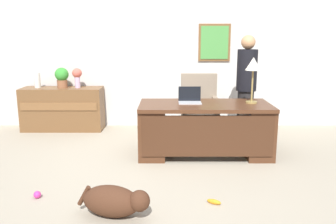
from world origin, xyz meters
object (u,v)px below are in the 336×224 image
object	(u,v)px
credenza	(61,109)
vase_empty	(35,80)
potted_plant	(60,77)
dog_toy_bone	(212,202)
dog_lying	(113,201)
desk	(203,127)
desk_lamp	(251,67)
vase_with_flowers	(75,76)
dog_toy_ball	(35,195)
person_standing	(244,87)
armchair	(198,109)
laptop	(188,99)

from	to	relation	value
credenza	vase_empty	world-z (taller)	vase_empty
potted_plant	dog_toy_bone	xyz separation A→B (m)	(2.36, -2.92, -0.94)
dog_lying	potted_plant	world-z (taller)	potted_plant
desk	desk_lamp	xyz separation A→B (m)	(0.67, 0.09, 0.85)
vase_with_flowers	potted_plant	size ratio (longest dim) A/B	0.97
credenza	dog_toy_bone	bearing A→B (deg)	-50.90
credenza	dog_toy_ball	world-z (taller)	credenza
vase_empty	dog_toy_ball	xyz separation A→B (m)	(0.95, -2.79, -0.86)
desk	dog_lying	world-z (taller)	desk
dog_lying	vase_empty	world-z (taller)	vase_empty
vase_with_flowers	person_standing	bearing A→B (deg)	-11.78
armchair	potted_plant	distance (m)	2.51
vase_with_flowers	vase_empty	size ratio (longest dim) A/B	1.29
vase_with_flowers	potted_plant	xyz separation A→B (m)	(-0.27, 0.00, -0.02)
dog_lying	laptop	distance (m)	2.15
desk	laptop	size ratio (longest dim) A/B	5.77
vase_with_flowers	dog_toy_ball	size ratio (longest dim) A/B	4.49
vase_empty	dog_lying	bearing A→B (deg)	-60.08
vase_empty	dog_toy_bone	xyz separation A→B (m)	(2.80, -2.92, -0.88)
armchair	laptop	bearing A→B (deg)	-104.83
dog_lying	potted_plant	distance (m)	3.55
laptop	dog_toy_ball	world-z (taller)	laptop
dog_lying	potted_plant	size ratio (longest dim) A/B	2.01
desk	dog_toy_ball	bearing A→B (deg)	-143.84
credenza	vase_with_flowers	xyz separation A→B (m)	(0.29, 0.00, 0.60)
dog_lying	desk_lamp	bearing A→B (deg)	47.72
armchair	vase_with_flowers	distance (m)	2.25
potted_plant	desk	bearing A→B (deg)	-30.11
dog_toy_bone	desk_lamp	bearing A→B (deg)	65.97
person_standing	armchair	bearing A→B (deg)	171.26
person_standing	desk_lamp	world-z (taller)	person_standing
desk	laptop	world-z (taller)	laptop
dog_toy_ball	credenza	bearing A→B (deg)	100.60
armchair	laptop	xyz separation A→B (m)	(-0.21, -0.80, 0.32)
credenza	vase_with_flowers	bearing A→B (deg)	0.28
potted_plant	vase_with_flowers	bearing A→B (deg)	0.00
person_standing	potted_plant	world-z (taller)	person_standing
credenza	laptop	size ratio (longest dim) A/B	4.48
person_standing	desk_lamp	xyz separation A→B (m)	(-0.07, -0.71, 0.38)
vase_empty	dog_toy_ball	bearing A→B (deg)	-71.28
person_standing	potted_plant	xyz separation A→B (m)	(-3.15, 0.60, 0.09)
credenza	vase_empty	xyz separation A→B (m)	(-0.42, 0.00, 0.52)
desk	laptop	distance (m)	0.46
armchair	vase_empty	distance (m)	2.92
desk	vase_with_flowers	distance (m)	2.62
person_standing	laptop	bearing A→B (deg)	-144.32
person_standing	dog_toy_bone	size ratio (longest dim) A/B	11.21
laptop	dog_toy_ball	xyz separation A→B (m)	(-1.69, -1.51, -0.76)
dog_toy_ball	vase_with_flowers	bearing A→B (deg)	94.75
credenza	person_standing	bearing A→B (deg)	-10.70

